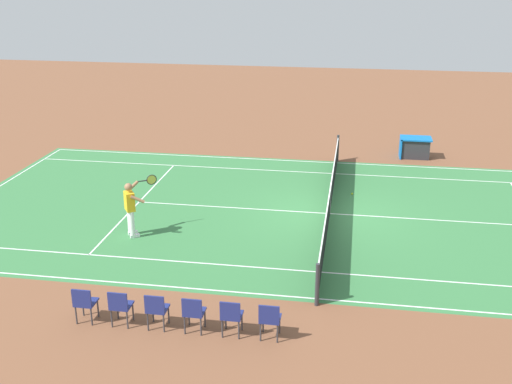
{
  "coord_description": "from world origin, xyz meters",
  "views": [
    {
      "loc": [
        -0.68,
        18.71,
        7.55
      ],
      "look_at": [
        2.27,
        0.81,
        0.9
      ],
      "focal_mm": 43.78,
      "sensor_mm": 36.0,
      "label": 1
    }
  ],
  "objects_px": {
    "spectator_chair_5": "(84,302)",
    "tennis_net": "(330,199)",
    "spectator_chair_1": "(231,315)",
    "equipment_cart_tarped": "(415,147)",
    "spectator_chair_3": "(156,308)",
    "spectator_chair_0": "(270,318)",
    "spectator_chair_2": "(193,311)",
    "tennis_ball": "(352,194)",
    "spectator_chair_4": "(120,305)",
    "tennis_player_near": "(131,206)"
  },
  "relations": [
    {
      "from": "tennis_ball",
      "to": "spectator_chair_5",
      "type": "distance_m",
      "value": 10.9
    },
    {
      "from": "tennis_player_near",
      "to": "spectator_chair_3",
      "type": "xyz_separation_m",
      "value": [
        -2.26,
        4.7,
        -0.41
      ]
    },
    {
      "from": "spectator_chair_2",
      "to": "spectator_chair_4",
      "type": "distance_m",
      "value": 1.66
    },
    {
      "from": "tennis_net",
      "to": "equipment_cart_tarped",
      "type": "bearing_deg",
      "value": -114.65
    },
    {
      "from": "spectator_chair_3",
      "to": "spectator_chair_0",
      "type": "bearing_deg",
      "value": 180.0
    },
    {
      "from": "tennis_player_near",
      "to": "tennis_ball",
      "type": "relative_size",
      "value": 25.71
    },
    {
      "from": "spectator_chair_5",
      "to": "equipment_cart_tarped",
      "type": "height_order",
      "value": "spectator_chair_5"
    },
    {
      "from": "tennis_ball",
      "to": "spectator_chair_3",
      "type": "height_order",
      "value": "spectator_chair_3"
    },
    {
      "from": "tennis_player_near",
      "to": "spectator_chair_1",
      "type": "bearing_deg",
      "value": 129.86
    },
    {
      "from": "spectator_chair_0",
      "to": "spectator_chair_3",
      "type": "relative_size",
      "value": 1.0
    },
    {
      "from": "spectator_chair_4",
      "to": "spectator_chair_5",
      "type": "bearing_deg",
      "value": 0.0
    },
    {
      "from": "spectator_chair_2",
      "to": "spectator_chair_3",
      "type": "xyz_separation_m",
      "value": [
        0.83,
        0.0,
        0.0
      ]
    },
    {
      "from": "tennis_player_near",
      "to": "spectator_chair_3",
      "type": "bearing_deg",
      "value": 115.72
    },
    {
      "from": "tennis_net",
      "to": "spectator_chair_0",
      "type": "distance_m",
      "value": 7.43
    },
    {
      "from": "spectator_chair_3",
      "to": "equipment_cart_tarped",
      "type": "bearing_deg",
      "value": -114.63
    },
    {
      "from": "tennis_net",
      "to": "spectator_chair_3",
      "type": "bearing_deg",
      "value": 65.4
    },
    {
      "from": "tennis_player_near",
      "to": "equipment_cart_tarped",
      "type": "bearing_deg",
      "value": -132.76
    },
    {
      "from": "spectator_chair_1",
      "to": "spectator_chair_2",
      "type": "distance_m",
      "value": 0.83
    },
    {
      "from": "spectator_chair_1",
      "to": "tennis_net",
      "type": "bearing_deg",
      "value": -103.12
    },
    {
      "from": "spectator_chair_3",
      "to": "spectator_chair_4",
      "type": "relative_size",
      "value": 1.0
    },
    {
      "from": "spectator_chair_0",
      "to": "spectator_chair_2",
      "type": "height_order",
      "value": "same"
    },
    {
      "from": "tennis_net",
      "to": "spectator_chair_3",
      "type": "relative_size",
      "value": 13.3
    },
    {
      "from": "spectator_chair_3",
      "to": "tennis_ball",
      "type": "bearing_deg",
      "value": -113.63
    },
    {
      "from": "tennis_ball",
      "to": "spectator_chair_5",
      "type": "bearing_deg",
      "value": 58.35
    },
    {
      "from": "tennis_net",
      "to": "equipment_cart_tarped",
      "type": "distance_m",
      "value": 7.47
    },
    {
      "from": "spectator_chair_0",
      "to": "spectator_chair_5",
      "type": "height_order",
      "value": "same"
    },
    {
      "from": "tennis_ball",
      "to": "tennis_net",
      "type": "bearing_deg",
      "value": 70.31
    },
    {
      "from": "tennis_player_near",
      "to": "spectator_chair_2",
      "type": "xyz_separation_m",
      "value": [
        -3.09,
        4.7,
        -0.41
      ]
    },
    {
      "from": "tennis_net",
      "to": "spectator_chair_5",
      "type": "bearing_deg",
      "value": 55.68
    },
    {
      "from": "spectator_chair_1",
      "to": "spectator_chair_4",
      "type": "height_order",
      "value": "same"
    },
    {
      "from": "tennis_ball",
      "to": "spectator_chair_1",
      "type": "distance_m",
      "value": 9.59
    },
    {
      "from": "tennis_net",
      "to": "spectator_chair_0",
      "type": "bearing_deg",
      "value": 83.12
    },
    {
      "from": "spectator_chair_3",
      "to": "equipment_cart_tarped",
      "type": "height_order",
      "value": "spectator_chair_3"
    },
    {
      "from": "spectator_chair_0",
      "to": "spectator_chair_2",
      "type": "distance_m",
      "value": 1.66
    },
    {
      "from": "spectator_chair_2",
      "to": "spectator_chair_0",
      "type": "bearing_deg",
      "value": 180.0
    },
    {
      "from": "spectator_chair_1",
      "to": "equipment_cart_tarped",
      "type": "bearing_deg",
      "value": -108.84
    },
    {
      "from": "tennis_net",
      "to": "tennis_player_near",
      "type": "relative_size",
      "value": 6.89
    },
    {
      "from": "tennis_net",
      "to": "tennis_player_near",
      "type": "height_order",
      "value": "tennis_player_near"
    },
    {
      "from": "tennis_ball",
      "to": "spectator_chair_5",
      "type": "xyz_separation_m",
      "value": [
        5.72,
        9.27,
        0.49
      ]
    },
    {
      "from": "tennis_net",
      "to": "spectator_chair_2",
      "type": "distance_m",
      "value": 7.81
    },
    {
      "from": "spectator_chair_5",
      "to": "tennis_net",
      "type": "bearing_deg",
      "value": -124.32
    },
    {
      "from": "spectator_chair_1",
      "to": "spectator_chair_5",
      "type": "xyz_separation_m",
      "value": [
        3.32,
        0.0,
        0.0
      ]
    },
    {
      "from": "spectator_chair_3",
      "to": "spectator_chair_5",
      "type": "xyz_separation_m",
      "value": [
        1.66,
        0.0,
        0.0
      ]
    },
    {
      "from": "spectator_chair_4",
      "to": "spectator_chair_1",
      "type": "bearing_deg",
      "value": 180.0
    },
    {
      "from": "spectator_chair_0",
      "to": "equipment_cart_tarped",
      "type": "bearing_deg",
      "value": -105.79
    },
    {
      "from": "spectator_chair_2",
      "to": "spectator_chair_5",
      "type": "height_order",
      "value": "same"
    },
    {
      "from": "tennis_net",
      "to": "tennis_ball",
      "type": "xyz_separation_m",
      "value": [
        -0.68,
        -1.89,
        -0.46
      ]
    },
    {
      "from": "tennis_ball",
      "to": "spectator_chair_3",
      "type": "relative_size",
      "value": 0.08
    },
    {
      "from": "spectator_chair_0",
      "to": "spectator_chair_5",
      "type": "relative_size",
      "value": 1.0
    },
    {
      "from": "spectator_chair_1",
      "to": "spectator_chair_4",
      "type": "bearing_deg",
      "value": 0.0
    }
  ]
}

